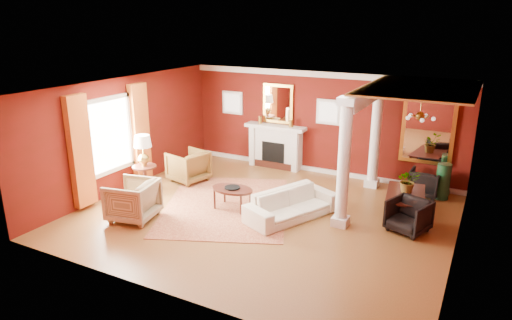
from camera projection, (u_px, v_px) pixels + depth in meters
The scene contains 27 objects.
ground at pixel (264, 215), 10.40m from camera, with size 8.00×8.00×0.00m, color brown.
room_shell at pixel (265, 129), 9.79m from camera, with size 8.04×7.04×2.92m.
fireplace at pixel (275, 146), 13.58m from camera, with size 1.85×0.42×1.29m.
overmantel_mirror at pixel (278, 104), 13.32m from camera, with size 0.95×0.07×1.15m.
flank_window_left at pixel (233, 103), 14.05m from camera, with size 0.70×0.07×0.70m.
flank_window_right at pixel (329, 112), 12.67m from camera, with size 0.70×0.07×0.70m.
left_window at pixel (112, 140), 11.19m from camera, with size 0.21×2.55×2.60m.
column_front at pixel (344, 163), 9.47m from camera, with size 0.36×0.36×2.80m.
column_back at pixel (376, 135), 11.75m from camera, with size 0.36×0.36×2.80m.
header_beam at pixel (368, 95), 10.46m from camera, with size 0.30×3.20×0.32m, color white.
amber_ceiling at pixel (420, 88), 9.75m from camera, with size 2.30×3.40×0.04m, color #C5813A.
dining_mirror at pixel (428, 131), 11.56m from camera, with size 1.30×0.07×1.70m.
chandelier at pixel (420, 116), 9.95m from camera, with size 0.60×0.62×0.75m.
crown_trim at pixel (322, 74), 12.47m from camera, with size 8.00×0.08×0.16m, color white.
base_trim at pixel (317, 170), 13.30m from camera, with size 8.00×0.08×0.12m, color white.
rug at pixel (226, 205), 10.95m from camera, with size 2.84×3.78×0.02m, color maroon.
sofa at pixel (292, 200), 10.16m from camera, with size 2.17×0.63×0.85m, color #F6E8CF.
armchair_leopard at pixel (188, 165), 12.44m from camera, with size 0.91×0.85×0.94m, color black.
armchair_stripe at pixel (133, 198), 10.07m from camera, with size 0.96×0.90×0.99m, color tan.
coffee_table at pixel (232, 190), 10.62m from camera, with size 1.02×1.02×0.51m.
coffee_book at pixel (231, 184), 10.56m from camera, with size 0.15×0.02×0.21m, color black.
side_table at pixel (143, 154), 11.50m from camera, with size 0.60×0.60×1.51m.
dining_table at pixel (407, 198), 10.32m from camera, with size 1.47×0.52×0.82m, color black.
dining_chair_near at pixel (409, 214), 9.51m from camera, with size 0.75×0.70×0.77m, color black.
dining_chair_far at pixel (425, 181), 11.48m from camera, with size 0.71×0.67×0.73m, color black.
green_urn at pixel (442, 185), 11.26m from camera, with size 0.38×0.38×0.91m.
potted_plant at pixel (409, 171), 10.20m from camera, with size 0.50×0.55×0.43m, color #26591E.
Camera 1 is at (4.28, -8.53, 4.31)m, focal length 32.00 mm.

